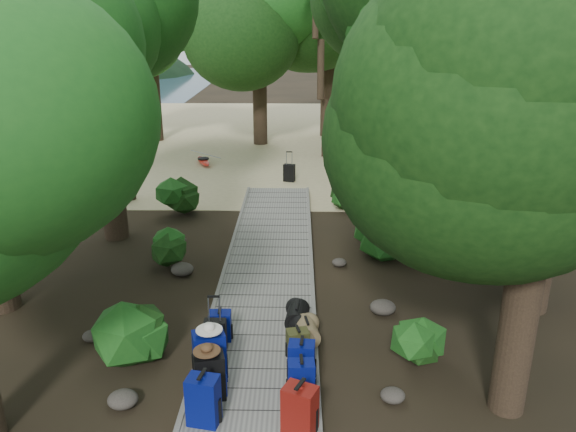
# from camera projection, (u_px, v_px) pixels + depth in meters

# --- Properties ---
(ground) EXTENTS (120.00, 120.00, 0.00)m
(ground) POSITION_uv_depth(u_px,v_px,m) (266.00, 289.00, 11.73)
(ground) COLOR black
(ground) RESTS_ON ground
(sand_beach) EXTENTS (40.00, 22.00, 0.02)m
(sand_beach) POSITION_uv_depth(u_px,v_px,m) (285.00, 137.00, 26.81)
(sand_beach) COLOR #C9B687
(sand_beach) RESTS_ON ground
(boardwalk) EXTENTS (2.00, 12.00, 0.12)m
(boardwalk) POSITION_uv_depth(u_px,v_px,m) (269.00, 267.00, 12.65)
(boardwalk) COLOR gray
(boardwalk) RESTS_ON ground
(backpack_left_a) EXTENTS (0.47, 0.37, 0.79)m
(backpack_left_a) POSITION_uv_depth(u_px,v_px,m) (203.00, 398.00, 7.56)
(backpack_left_a) COLOR navy
(backpack_left_a) RESTS_ON boardwalk
(backpack_left_b) EXTENTS (0.49, 0.40, 0.79)m
(backpack_left_b) POSITION_uv_depth(u_px,v_px,m) (210.00, 374.00, 8.07)
(backpack_left_b) COLOR black
(backpack_left_b) RESTS_ON boardwalk
(backpack_left_c) EXTENTS (0.55, 0.46, 0.88)m
(backpack_left_c) POSITION_uv_depth(u_px,v_px,m) (209.00, 354.00, 8.48)
(backpack_left_c) COLOR navy
(backpack_left_c) RESTS_ON boardwalk
(backpack_left_d) EXTENTS (0.38, 0.28, 0.57)m
(backpack_left_d) POSITION_uv_depth(u_px,v_px,m) (220.00, 324.00, 9.59)
(backpack_left_d) COLOR navy
(backpack_left_d) RESTS_ON boardwalk
(backpack_right_a) EXTENTS (0.52, 0.46, 0.77)m
(backpack_right_a) POSITION_uv_depth(u_px,v_px,m) (300.00, 408.00, 7.39)
(backpack_right_a) COLOR maroon
(backpack_right_a) RESTS_ON boardwalk
(backpack_right_b) EXTENTS (0.40, 0.29, 0.69)m
(backpack_right_b) POSITION_uv_depth(u_px,v_px,m) (301.00, 379.00, 8.04)
(backpack_right_b) COLOR navy
(backpack_right_b) RESTS_ON boardwalk
(backpack_right_c) EXTENTS (0.42, 0.31, 0.68)m
(backpack_right_c) POSITION_uv_depth(u_px,v_px,m) (302.00, 359.00, 8.52)
(backpack_right_c) COLOR navy
(backpack_right_c) RESTS_ON boardwalk
(backpack_right_d) EXTENTS (0.40, 0.33, 0.53)m
(backpack_right_d) POSITION_uv_depth(u_px,v_px,m) (298.00, 342.00, 9.09)
(backpack_right_d) COLOR #393A17
(backpack_right_d) RESTS_ON boardwalk
(duffel_right_khaki) EXTENTS (0.47, 0.63, 0.38)m
(duffel_right_khaki) POSITION_uv_depth(u_px,v_px,m) (307.00, 331.00, 9.56)
(duffel_right_khaki) COLOR olive
(duffel_right_khaki) RESTS_ON boardwalk
(duffel_right_black) EXTENTS (0.46, 0.66, 0.39)m
(duffel_right_black) POSITION_uv_depth(u_px,v_px,m) (297.00, 316.00, 10.04)
(duffel_right_black) COLOR black
(duffel_right_black) RESTS_ON boardwalk
(suitcase_on_boardwalk) EXTENTS (0.36, 0.20, 0.56)m
(suitcase_on_boardwalk) POSITION_uv_depth(u_px,v_px,m) (215.00, 335.00, 9.27)
(suitcase_on_boardwalk) COLOR black
(suitcase_on_boardwalk) RESTS_ON boardwalk
(lone_suitcase_on_sand) EXTENTS (0.43, 0.32, 0.60)m
(lone_suitcase_on_sand) POSITION_uv_depth(u_px,v_px,m) (289.00, 173.00, 19.33)
(lone_suitcase_on_sand) COLOR black
(lone_suitcase_on_sand) RESTS_ON sand_beach
(hat_brown) EXTENTS (0.39, 0.39, 0.12)m
(hat_brown) POSITION_uv_depth(u_px,v_px,m) (207.00, 347.00, 7.90)
(hat_brown) COLOR #51351E
(hat_brown) RESTS_ON backpack_left_b
(hat_white) EXTENTS (0.40, 0.40, 0.13)m
(hat_white) POSITION_uv_depth(u_px,v_px,m) (209.00, 326.00, 8.26)
(hat_white) COLOR silver
(hat_white) RESTS_ON backpack_left_c
(kayak) EXTENTS (1.74, 3.17, 0.31)m
(kayak) POSITION_uv_depth(u_px,v_px,m) (203.00, 160.00, 21.67)
(kayak) COLOR red
(kayak) RESTS_ON sand_beach
(sun_lounger) EXTENTS (1.47, 2.19, 0.68)m
(sun_lounger) POSITION_uv_depth(u_px,v_px,m) (382.00, 160.00, 20.87)
(sun_lounger) COLOR silver
(sun_lounger) RESTS_ON sand_beach
(tree_right_a) EXTENTS (4.33, 4.33, 7.21)m
(tree_right_a) POSITION_uv_depth(u_px,v_px,m) (542.00, 167.00, 6.96)
(tree_right_a) COLOR black
(tree_right_a) RESTS_ON ground
(tree_right_b) EXTENTS (5.60, 5.60, 10.00)m
(tree_right_b) POSITION_uv_depth(u_px,v_px,m) (570.00, 40.00, 9.32)
(tree_right_b) COLOR black
(tree_right_b) RESTS_ON ground
(tree_right_c) EXTENTS (5.31, 5.31, 9.19)m
(tree_right_c) POSITION_uv_depth(u_px,v_px,m) (458.00, 57.00, 11.70)
(tree_right_c) COLOR black
(tree_right_c) RESTS_ON ground
(tree_right_e) EXTENTS (5.62, 5.62, 10.12)m
(tree_right_e) POSITION_uv_depth(u_px,v_px,m) (419.00, 29.00, 16.57)
(tree_right_e) COLOR black
(tree_right_e) RESTS_ON ground
(tree_right_f) EXTENTS (5.95, 5.95, 10.63)m
(tree_right_f) POSITION_uv_depth(u_px,v_px,m) (470.00, 19.00, 18.22)
(tree_right_f) COLOR black
(tree_right_f) RESTS_ON ground
(tree_left_c) EXTENTS (5.06, 5.06, 8.81)m
(tree_left_c) POSITION_uv_depth(u_px,v_px,m) (98.00, 61.00, 13.06)
(tree_left_c) COLOR black
(tree_left_c) RESTS_ON ground
(tree_back_a) EXTENTS (5.13, 5.13, 8.88)m
(tree_back_a) POSITION_uv_depth(u_px,v_px,m) (259.00, 41.00, 23.81)
(tree_back_a) COLOR black
(tree_back_a) RESTS_ON ground
(tree_back_b) EXTENTS (6.12, 6.12, 10.92)m
(tree_back_b) POSITION_uv_depth(u_px,v_px,m) (331.00, 16.00, 25.22)
(tree_back_b) COLOR black
(tree_back_b) RESTS_ON ground
(tree_back_c) EXTENTS (4.91, 4.91, 8.84)m
(tree_back_c) POSITION_uv_depth(u_px,v_px,m) (399.00, 41.00, 24.82)
(tree_back_c) COLOR black
(tree_back_c) RESTS_ON ground
(tree_back_d) EXTENTS (5.15, 5.15, 8.58)m
(tree_back_d) POSITION_uv_depth(u_px,v_px,m) (150.00, 44.00, 24.59)
(tree_back_d) COLOR black
(tree_back_d) RESTS_ON ground
(palm_right_a) EXTENTS (4.01, 4.01, 6.84)m
(palm_right_a) POSITION_uv_depth(u_px,v_px,m) (368.00, 88.00, 16.38)
(palm_right_a) COLOR #1B4613
(palm_right_a) RESTS_ON ground
(palm_right_b) EXTENTS (4.47, 4.47, 8.63)m
(palm_right_b) POSITION_uv_depth(u_px,v_px,m) (409.00, 48.00, 20.74)
(palm_right_b) COLOR #1B4613
(palm_right_b) RESTS_ON ground
(palm_right_c) EXTENTS (4.33, 4.33, 6.89)m
(palm_right_c) POSITION_uv_depth(u_px,v_px,m) (333.00, 70.00, 21.98)
(palm_right_c) COLOR #1B4613
(palm_right_c) RESTS_ON ground
(palm_left_a) EXTENTS (4.31, 4.31, 6.85)m
(palm_left_a) POSITION_uv_depth(u_px,v_px,m) (112.00, 88.00, 16.32)
(palm_left_a) COLOR #1B4613
(palm_left_a) RESTS_ON ground
(rock_left_a) EXTENTS (0.44, 0.40, 0.24)m
(rock_left_a) POSITION_uv_depth(u_px,v_px,m) (123.00, 399.00, 8.14)
(rock_left_a) COLOR #4C473F
(rock_left_a) RESTS_ON ground
(rock_left_b) EXTENTS (0.34, 0.30, 0.19)m
(rock_left_b) POSITION_uv_depth(u_px,v_px,m) (92.00, 336.00, 9.83)
(rock_left_b) COLOR #4C473F
(rock_left_b) RESTS_ON ground
(rock_left_c) EXTENTS (0.50, 0.45, 0.28)m
(rock_left_c) POSITION_uv_depth(u_px,v_px,m) (182.00, 269.00, 12.33)
(rock_left_c) COLOR #4C473F
(rock_left_c) RESTS_ON ground
(rock_left_d) EXTENTS (0.26, 0.24, 0.14)m
(rock_left_d) POSITION_uv_depth(u_px,v_px,m) (181.00, 240.00, 14.16)
(rock_left_d) COLOR #4C473F
(rock_left_d) RESTS_ON ground
(rock_right_a) EXTENTS (0.37, 0.33, 0.20)m
(rock_right_a) POSITION_uv_depth(u_px,v_px,m) (393.00, 395.00, 8.26)
(rock_right_a) COLOR #4C473F
(rock_right_a) RESTS_ON ground
(rock_right_b) EXTENTS (0.50, 0.45, 0.27)m
(rock_right_b) POSITION_uv_depth(u_px,v_px,m) (383.00, 307.00, 10.71)
(rock_right_b) COLOR #4C473F
(rock_right_b) RESTS_ON ground
(rock_right_c) EXTENTS (0.33, 0.30, 0.18)m
(rock_right_c) POSITION_uv_depth(u_px,v_px,m) (339.00, 262.00, 12.79)
(rock_right_c) COLOR #4C473F
(rock_right_c) RESTS_ON ground
(rock_right_d) EXTENTS (0.50, 0.45, 0.28)m
(rock_right_d) POSITION_uv_depth(u_px,v_px,m) (369.00, 215.00, 15.77)
(rock_right_d) COLOR #4C473F
(rock_right_d) RESTS_ON ground
(shrub_left_a) EXTENTS (1.18, 1.18, 1.06)m
(shrub_left_a) POSITION_uv_depth(u_px,v_px,m) (133.00, 333.00, 9.09)
(shrub_left_a) COLOR #1B5519
(shrub_left_a) RESTS_ON ground
(shrub_left_b) EXTENTS (1.00, 1.00, 0.90)m
(shrub_left_b) POSITION_uv_depth(u_px,v_px,m) (171.00, 248.00, 12.64)
(shrub_left_b) COLOR #1B5519
(shrub_left_b) RESTS_ON ground
(shrub_left_c) EXTENTS (1.24, 1.24, 1.12)m
(shrub_left_c) POSITION_uv_depth(u_px,v_px,m) (176.00, 196.00, 15.99)
(shrub_left_c) COLOR #1B5519
(shrub_left_c) RESTS_ON ground
(shrub_right_a) EXTENTS (0.92, 0.92, 0.83)m
(shrub_right_a) POSITION_uv_depth(u_px,v_px,m) (414.00, 344.00, 9.00)
(shrub_right_a) COLOR #1B5519
(shrub_right_a) RESTS_ON ground
(shrub_right_b) EXTENTS (1.39, 1.39, 1.25)m
(shrub_right_b) POSITION_uv_depth(u_px,v_px,m) (383.00, 231.00, 13.16)
(shrub_right_b) COLOR #1B5519
(shrub_right_b) RESTS_ON ground
(shrub_right_c) EXTENTS (0.87, 0.87, 0.78)m
(shrub_right_c) POSITION_uv_depth(u_px,v_px,m) (342.00, 197.00, 16.45)
(shrub_right_c) COLOR #1B5519
(shrub_right_c) RESTS_ON ground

